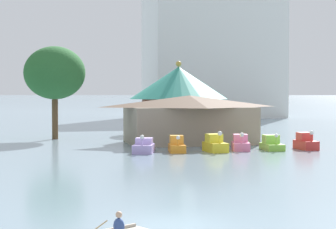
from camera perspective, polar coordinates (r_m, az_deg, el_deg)
The scene contains 11 objects.
ground_plane at distance 22.58m, azimuth 0.75°, elevation -10.79°, with size 2000.00×2000.00×0.00m, color gray.
pedal_boat_lavender at distance 48.47m, azimuth -2.40°, elevation -3.20°, with size 2.36×2.91×1.59m.
pedal_boat_orange at distance 49.10m, azimuth 0.87°, elevation -3.08°, with size 1.69×2.70×1.49m.
pedal_boat_yellow at distance 49.52m, azimuth 4.66°, elevation -2.98°, with size 1.59×2.64×1.84m.
pedal_boat_pink at distance 51.05m, azimuth 7.16°, elevation -2.89°, with size 2.04×2.81×1.63m.
pedal_boat_lime at distance 51.69m, azimuth 10.18°, elevation -2.89°, with size 1.72×2.87×1.51m.
pedal_boat_red at distance 52.87m, azimuth 13.41°, elevation -2.71°, with size 1.38×2.48×1.73m.
boathouse at distance 57.50m, azimuth 2.12°, elevation -0.38°, with size 13.01×8.57×4.76m.
green_roof_pavilion at distance 70.31m, azimuth 1.05°, elevation 1.89°, with size 11.92×11.92×8.87m.
shoreline_tree_mid at distance 63.61m, azimuth -11.11°, elevation 4.02°, with size 6.59×6.59×10.03m.
background_building_block at distance 118.08m, azimuth 4.42°, elevation 6.10°, with size 26.88×15.41×26.17m.
Camera 1 is at (-5.60, -21.28, 5.08)m, focal length 61.87 mm.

